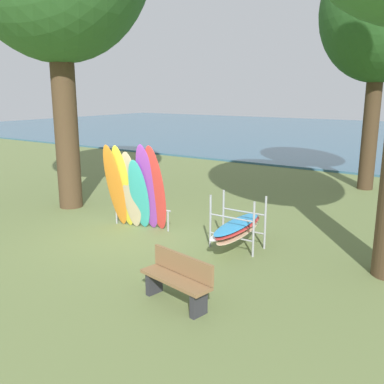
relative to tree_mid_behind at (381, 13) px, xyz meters
name	(u,v)px	position (x,y,z in m)	size (l,w,h in m)	color
ground_plane	(134,235)	(-3.64, -8.80, -6.14)	(80.00, 80.00, 0.00)	olive
lake_water	(377,136)	(-3.64, 20.65, -6.09)	(80.00, 36.00, 0.10)	#38607A
tree_mid_behind	(381,13)	(0.00, 0.00, 0.00)	(4.13, 4.13, 8.58)	#42301E
leaning_board_pile	(135,189)	(-3.88, -8.44, -5.05)	(1.75, 0.92, 2.31)	orange
board_storage_rack	(238,227)	(-1.03, -8.15, -5.64)	(1.15, 2.13, 1.25)	#9EA0A5
park_bench	(178,278)	(-0.62, -11.08, -5.69)	(1.45, 0.68, 0.85)	#2D2D33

